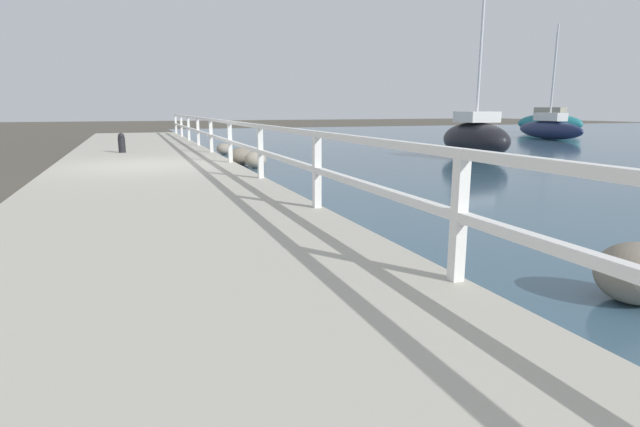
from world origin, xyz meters
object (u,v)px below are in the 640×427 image
(sailboat_teal, at_px, (549,122))
(sailboat_black, at_px, (475,138))
(mooring_bollard, at_px, (122,143))
(sailboat_navy, at_px, (549,128))

(sailboat_teal, bearing_deg, sailboat_black, -160.18)
(mooring_bollard, distance_m, sailboat_black, 11.54)
(mooring_bollard, xyz_separation_m, sailboat_navy, (21.75, 4.45, 0.00))
(sailboat_black, height_order, sailboat_teal, sailboat_teal)
(mooring_bollard, relative_size, sailboat_navy, 0.10)
(mooring_bollard, height_order, sailboat_black, sailboat_black)
(sailboat_black, bearing_deg, sailboat_teal, 41.80)
(sailboat_navy, bearing_deg, mooring_bollard, -158.03)
(sailboat_navy, bearing_deg, sailboat_teal, 55.68)
(mooring_bollard, xyz_separation_m, sailboat_black, (11.15, -2.99, 0.08))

